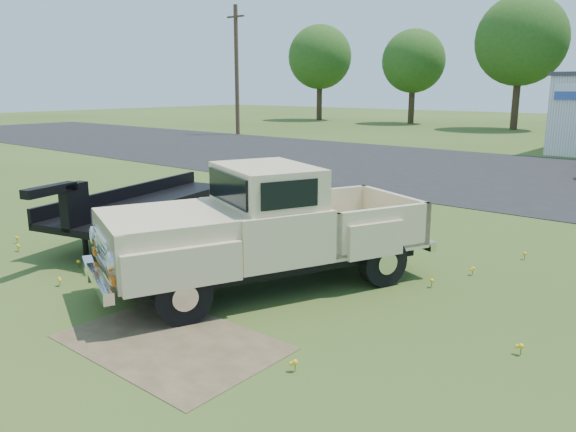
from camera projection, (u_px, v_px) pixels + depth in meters
name	position (u px, v px, depth m)	size (l,w,h in m)	color
ground	(244.00, 268.00, 10.93)	(140.00, 140.00, 0.00)	#314817
asphalt_lot	(509.00, 176.00, 22.16)	(90.00, 14.00, 0.02)	black
dirt_patch_a	(171.00, 343.00, 7.75)	(3.00, 2.00, 0.01)	#473D26
dirt_patch_b	(282.00, 220.00, 14.80)	(2.20, 1.60, 0.01)	#473D26
utility_pole_west	(237.00, 70.00, 40.07)	(1.60, 0.30, 9.00)	#493121
treeline_a	(320.00, 57.00, 56.90)	(6.40, 6.40, 9.52)	#3A291A
treeline_b	(414.00, 61.00, 51.56)	(5.76, 5.76, 8.57)	#3A291A
treeline_c	(521.00, 40.00, 43.91)	(7.04, 7.04, 10.47)	#3A291A
vintage_pickup_truck	(267.00, 226.00, 9.76)	(2.31, 5.94, 2.16)	#CCB788
flatbed_trailer	(158.00, 200.00, 13.24)	(2.05, 6.15, 1.68)	black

